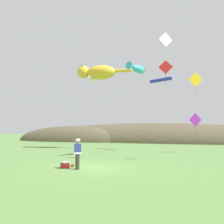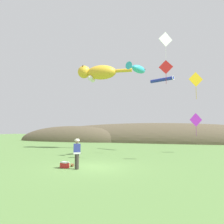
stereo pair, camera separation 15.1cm
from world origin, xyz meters
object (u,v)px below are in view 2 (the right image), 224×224
Objects in this scene: kite_tube_streamer at (162,80)px; kite_fish_windsock at (137,69)px; kite_giant_cat at (98,73)px; kite_diamond_red at (166,67)px; picnic_cooler at (65,165)px; kite_diamond_gold at (196,80)px; kite_diamond_white at (166,40)px; kite_spool at (72,165)px; festival_attendant at (77,153)px; kite_diamond_violet at (196,120)px.

kite_fish_windsock is at bearing -106.98° from kite_tube_streamer.
kite_giant_cat is 8.77m from kite_diamond_red.
picnic_cooler is 0.22× the size of kite_tube_streamer.
kite_diamond_gold is 3.63m from kite_diamond_white.
kite_spool is 0.03× the size of kite_giant_cat.
kite_fish_windsock is 5.50m from kite_tube_streamer.
kite_fish_windsock reaches higher than kite_tube_streamer.
festival_attendant is 0.90× the size of kite_diamond_gold.
picnic_cooler is 14.30m from kite_tube_streamer.
kite_spool is 0.10× the size of kite_diamond_violet.
festival_attendant is 8.40× the size of kite_spool.
kite_diamond_gold reaches higher than kite_diamond_violet.
picnic_cooler is at bearing -145.36° from kite_diamond_white.
kite_tube_streamer is at bearing 97.17° from kite_diamond_white.
kite_diamond_white reaches higher than kite_spool.
kite_diamond_red is (4.62, 7.88, 6.82)m from festival_attendant.
kite_giant_cat is (-2.41, 11.29, 8.61)m from picnic_cooler.
kite_tube_streamer is (4.88, 11.30, 7.28)m from picnic_cooler.
festival_attendant is at bearing -45.73° from kite_spool.
kite_diamond_violet is 8.95m from kite_diamond_white.
festival_attendant reaches higher than kite_spool.
kite_diamond_gold is (4.54, -1.32, -1.55)m from kite_fish_windsock.
kite_diamond_red is at bearing 127.44° from kite_diamond_gold.
kite_fish_windsock is at bearing -143.83° from kite_diamond_red.
kite_diamond_white reaches higher than kite_tube_streamer.
kite_giant_cat reaches higher than kite_diamond_red.
kite_spool is 11.77m from kite_diamond_red.
kite_tube_streamer is 1.20× the size of kite_diamond_red.
kite_spool is at bearing -127.61° from kite_diamond_violet.
kite_diamond_gold is 0.99× the size of kite_diamond_white.
picnic_cooler is at bearing -125.71° from kite_diamond_red.
festival_attendant is 0.69× the size of kite_tube_streamer.
kite_tube_streamer is at bearing 70.96° from festival_attendant.
kite_spool is 13.12m from kite_diamond_violet.
kite_diamond_white is (0.92, -7.30, 1.33)m from kite_tube_streamer.
kite_diamond_violet is 1.12× the size of kite_diamond_gold.
kite_fish_windsock is 7.84m from kite_diamond_violet.
kite_tube_streamer is at bearing 167.41° from kite_diamond_violet.
picnic_cooler is 11.13m from kite_diamond_white.
kite_diamond_violet is (7.79, 10.11, 3.06)m from kite_spool.
kite_diamond_white is (0.26, -3.69, 1.02)m from kite_diamond_red.
kite_giant_cat is at bearing -179.90° from kite_tube_streamer.
kite_diamond_white is (-2.01, -0.72, 2.93)m from kite_diamond_gold.
kite_fish_windsock is 3.53m from kite_diamond_white.
kite_tube_streamer is (3.96, 11.49, 6.51)m from festival_attendant.
festival_attendant is 10.14m from kite_diamond_white.
kite_diamond_violet is at bearing 52.39° from kite_spool.
kite_tube_streamer reaches higher than kite_diamond_violet.
kite_diamond_red is (0.65, -3.61, 0.31)m from kite_tube_streamer.
kite_diamond_gold is (2.93, -6.58, -1.60)m from kite_tube_streamer.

